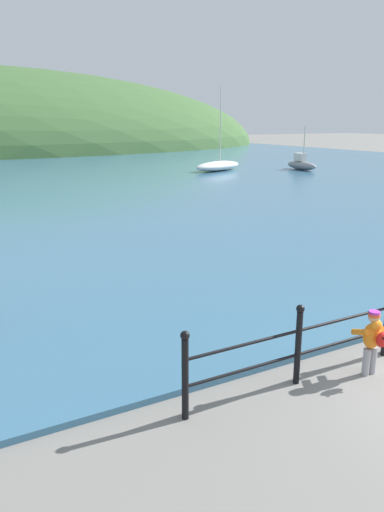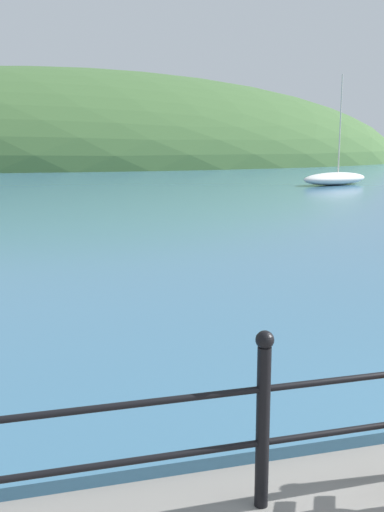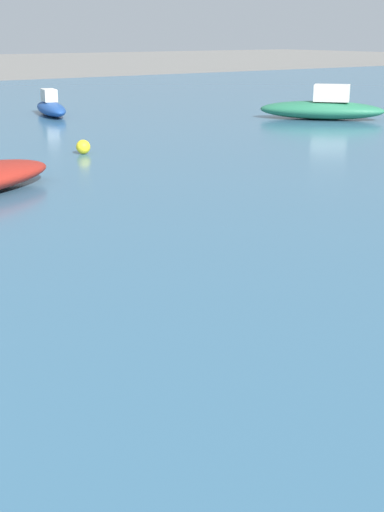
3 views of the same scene
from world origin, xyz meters
TOP-DOWN VIEW (x-y plane):
  - boat_nearest_quay at (-19.17, 14.50)m, footprint 3.63×1.66m
  - boat_blue_hull at (-12.29, 22.08)m, footprint 4.37×4.08m
  - mooring_buoy at (-10.32, 11.37)m, footprint 0.37×0.37m

SIDE VIEW (x-z plane):
  - mooring_buoy at x=-10.32m, z-range 0.10..0.47m
  - boat_nearest_quay at x=-19.17m, z-range -0.07..0.90m
  - boat_blue_hull at x=-12.29m, z-range -0.12..1.12m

